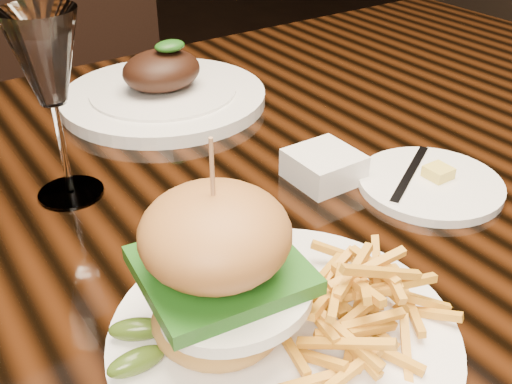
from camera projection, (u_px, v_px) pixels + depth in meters
dining_table at (234, 229)px, 0.73m from camera, size 1.60×0.90×0.75m
burger_plate at (275, 300)px, 0.44m from camera, size 0.27×0.27×0.19m
side_saucer at (430, 183)px, 0.67m from camera, size 0.16×0.16×0.02m
ramekin at (324, 166)px, 0.68m from camera, size 0.09×0.09×0.03m
wine_glass at (46, 64)px, 0.58m from camera, size 0.07×0.07×0.20m
far_dish at (164, 92)px, 0.86m from camera, size 0.29×0.29×0.09m
chair_far at (85, 85)px, 1.49m from camera, size 0.52×0.52×0.95m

